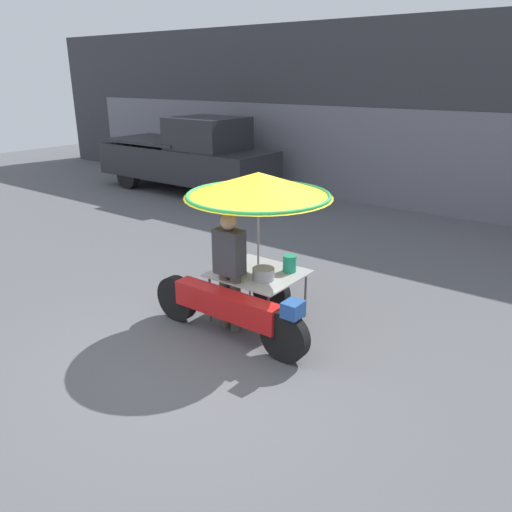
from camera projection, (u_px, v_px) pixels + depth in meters
ground_plane at (203, 358)px, 5.91m from camera, size 36.00×36.00×0.00m
shopfront_building at (455, 117)px, 12.01m from camera, size 28.00×2.06×4.44m
vendor_motorcycle_cart at (254, 210)px, 6.26m from camera, size 2.37×1.88×2.02m
vendor_person at (229, 266)px, 6.31m from camera, size 0.38×0.22×1.57m
pickup_truck at (189, 157)px, 13.97m from camera, size 5.36×1.84×2.10m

